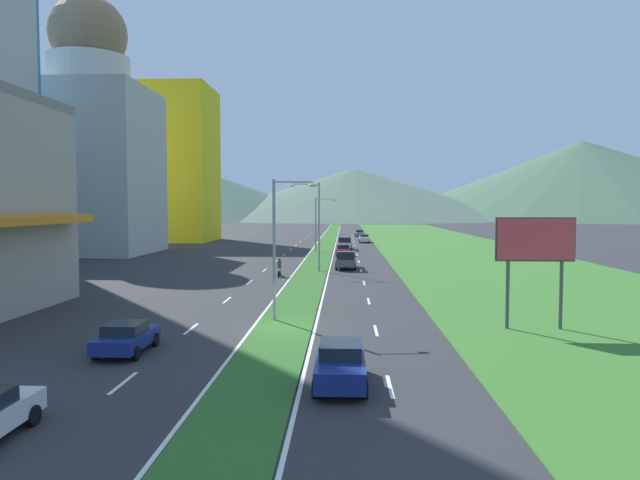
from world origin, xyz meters
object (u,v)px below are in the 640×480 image
at_px(billboard_roadside, 535,246).
at_px(pickup_truck_1, 345,243).
at_px(car_4, 359,233).
at_px(car_1, 340,364).
at_px(street_lamp_near, 279,239).
at_px(street_lamp_far, 319,220).
at_px(car_2, 343,250).
at_px(motorcycle_rider, 279,269).
at_px(car_0, 364,238).
at_px(pickup_truck_0, 346,260).
at_px(street_lamp_mid, 316,220).
at_px(car_3, 126,337).

bearing_deg(billboard_roadside, pickup_truck_1, 100.10).
bearing_deg(pickup_truck_1, car_4, 175.22).
xyz_separation_m(billboard_roadside, car_1, (-10.54, -10.31, -3.79)).
relative_size(street_lamp_near, street_lamp_far, 1.04).
distance_m(car_1, car_2, 57.48).
xyz_separation_m(car_2, motorcycle_rider, (-6.08, -23.91, -0.02)).
bearing_deg(pickup_truck_1, car_0, 168.23).
xyz_separation_m(car_4, pickup_truck_0, (-3.16, -67.09, 0.22)).
relative_size(street_lamp_mid, car_1, 2.05).
relative_size(street_lamp_far, car_2, 1.79).
bearing_deg(car_1, motorcycle_rider, -169.65).
height_order(car_2, pickup_truck_1, pickup_truck_1).
xyz_separation_m(car_3, pickup_truck_1, (10.05, 64.24, 0.25)).
height_order(street_lamp_mid, car_3, street_lamp_mid).
height_order(pickup_truck_1, motorcycle_rider, pickup_truck_1).
distance_m(car_1, pickup_truck_0, 40.69).
bearing_deg(car_3, car_0, -9.52).
relative_size(street_lamp_mid, street_lamp_far, 1.15).
xyz_separation_m(car_1, pickup_truck_1, (0.14, 68.67, 0.17)).
xyz_separation_m(street_lamp_far, pickup_truck_1, (3.89, 4.73, -3.72)).
xyz_separation_m(billboard_roadside, pickup_truck_0, (-10.30, 30.38, -3.63)).
bearing_deg(billboard_roadside, street_lamp_near, 172.31).
bearing_deg(car_3, motorcycle_rider, -7.40).
relative_size(street_lamp_near, car_3, 2.01).
distance_m(street_lamp_far, car_3, 59.96).
height_order(street_lamp_near, car_0, street_lamp_near).
xyz_separation_m(street_lamp_mid, motorcycle_rider, (-3.28, -4.48, -4.58)).
relative_size(car_4, motorcycle_rider, 2.39).
distance_m(car_0, pickup_truck_0, 45.60).
height_order(car_4, motorcycle_rider, motorcycle_rider).
height_order(billboard_roadside, car_3, billboard_roadside).
bearing_deg(street_lamp_near, billboard_roadside, -7.69).
distance_m(street_lamp_mid, pickup_truck_1, 31.07).
bearing_deg(car_1, car_0, 177.49).
xyz_separation_m(street_lamp_mid, street_lamp_far, (-0.90, 25.88, -0.62)).
bearing_deg(car_0, street_lamp_mid, -7.85).
bearing_deg(street_lamp_near, car_3, -128.61).
bearing_deg(street_lamp_mid, pickup_truck_0, 40.39).
bearing_deg(car_0, street_lamp_far, -18.72).
height_order(street_lamp_far, car_2, street_lamp_far).
relative_size(street_lamp_near, car_0, 1.92).
height_order(car_0, car_2, car_0).
bearing_deg(pickup_truck_0, pickup_truck_1, -179.79).
relative_size(street_lamp_far, car_3, 1.93).
xyz_separation_m(street_lamp_mid, car_1, (2.85, -38.06, -4.50)).
bearing_deg(car_4, street_lamp_mid, -5.13).
xyz_separation_m(car_1, car_3, (-9.92, 4.43, -0.08)).
relative_size(street_lamp_far, pickup_truck_1, 1.48).
xyz_separation_m(car_0, car_4, (-0.37, 21.62, -0.02)).
distance_m(street_lamp_mid, car_1, 38.43).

